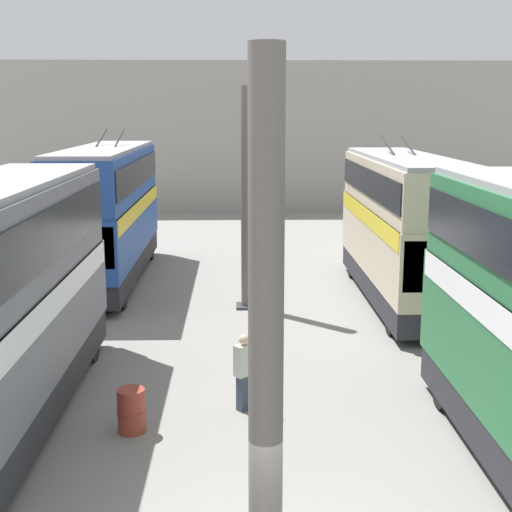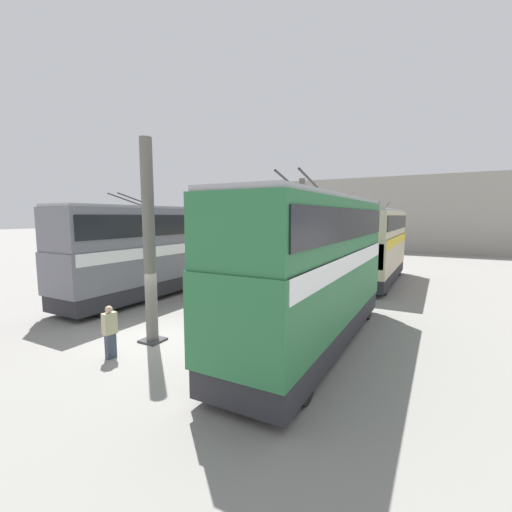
# 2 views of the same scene
# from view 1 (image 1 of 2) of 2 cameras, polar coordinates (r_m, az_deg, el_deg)

# --- Properties ---
(depot_back_wall) EXTENTS (0.50, 36.00, 9.41)m
(depot_back_wall) POSITION_cam_1_polar(r_m,az_deg,el_deg) (45.63, -1.12, 9.48)
(depot_back_wall) COLOR gray
(depot_back_wall) RESTS_ON ground_plane
(support_column_near) EXTENTS (0.76, 0.76, 7.17)m
(support_column_near) POSITION_cam_1_polar(r_m,az_deg,el_deg) (8.59, 0.80, -8.65)
(support_column_near) COLOR #605B56
(support_column_near) RESTS_ON ground_plane
(support_column_far) EXTENTS (0.76, 0.76, 7.17)m
(support_column_far) POSITION_cam_1_polar(r_m,az_deg,el_deg) (23.01, -0.68, 4.22)
(support_column_far) COLOR #605B56
(support_column_far) RESTS_ON ground_plane
(bus_left_far) EXTENTS (10.23, 2.54, 5.57)m
(bus_left_far) POSITION_cam_1_polar(r_m,az_deg,el_deg) (24.35, 11.69, 2.86)
(bus_left_far) COLOR black
(bus_left_far) RESTS_ON ground_plane
(bus_right_far) EXTENTS (10.84, 2.54, 5.69)m
(bus_right_far) POSITION_cam_1_polar(r_m,az_deg,el_deg) (27.34, -11.83, 3.95)
(bus_right_far) COLOR black
(bus_right_far) RESTS_ON ground_plane
(person_aisle_midway) EXTENTS (0.45, 0.48, 1.71)m
(person_aisle_midway) POSITION_cam_1_polar(r_m,az_deg,el_deg) (15.59, -0.96, -9.14)
(person_aisle_midway) COLOR #384251
(person_aisle_midway) RESTS_ON ground_plane
(oil_drum) EXTENTS (0.59, 0.59, 0.91)m
(oil_drum) POSITION_cam_1_polar(r_m,az_deg,el_deg) (14.98, -9.93, -12.08)
(oil_drum) COLOR #933828
(oil_drum) RESTS_ON ground_plane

